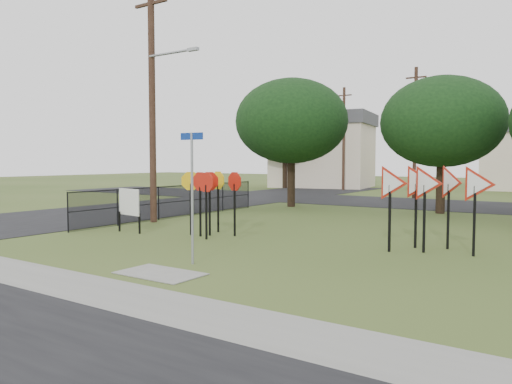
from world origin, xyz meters
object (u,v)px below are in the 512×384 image
Objects in this scene: street_name_sign at (192,190)px; stop_sign_cluster at (210,188)px; yield_sign_cluster at (431,187)px; info_board at (129,204)px.

stop_sign_cluster is at bearing 124.12° from street_name_sign.
yield_sign_cluster is (4.53, 5.21, -0.02)m from street_name_sign.
street_name_sign is 6.38m from info_board.
street_name_sign is 1.03× the size of yield_sign_cluster.
street_name_sign is at bearing -55.88° from stop_sign_cluster.
info_board is (-2.93, -1.09, -0.63)m from stop_sign_cluster.
stop_sign_cluster is 3.19m from info_board.
yield_sign_cluster is at bearing 48.99° from street_name_sign.
street_name_sign reaches higher than info_board.
yield_sign_cluster reaches higher than stop_sign_cluster.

